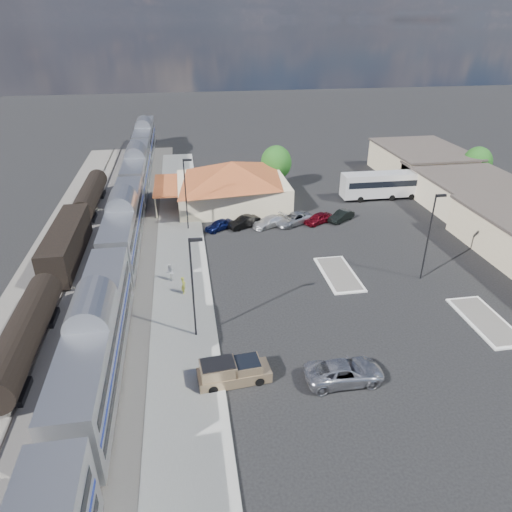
{
  "coord_description": "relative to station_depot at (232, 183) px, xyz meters",
  "views": [
    {
      "loc": [
        -10.99,
        -36.98,
        23.38
      ],
      "look_at": [
        -4.63,
        2.2,
        2.8
      ],
      "focal_mm": 32.0,
      "sensor_mm": 36.0,
      "label": 1
    }
  ],
  "objects": [
    {
      "name": "ground",
      "position": [
        4.56,
        -24.0,
        -3.13
      ],
      "size": [
        280.0,
        280.0,
        0.0
      ],
      "primitive_type": "plane",
      "color": "black",
      "rests_on": "ground"
    },
    {
      "name": "railbed",
      "position": [
        -16.44,
        -16.0,
        -3.07
      ],
      "size": [
        16.0,
        100.0,
        0.12
      ],
      "primitive_type": "cube",
      "color": "#4C4944",
      "rests_on": "ground"
    },
    {
      "name": "platform",
      "position": [
        -7.44,
        -18.0,
        -3.04
      ],
      "size": [
        5.5,
        92.0,
        0.18
      ],
      "primitive_type": "cube",
      "color": "gray",
      "rests_on": "ground"
    },
    {
      "name": "passenger_train",
      "position": [
        -13.44,
        -12.42,
        -0.26
      ],
      "size": [
        3.0,
        104.0,
        5.55
      ],
      "color": "silver",
      "rests_on": "ground"
    },
    {
      "name": "freight_cars",
      "position": [
        -19.44,
        -14.36,
        -1.21
      ],
      "size": [
        2.8,
        46.0,
        4.0
      ],
      "color": "black",
      "rests_on": "ground"
    },
    {
      "name": "station_depot",
      "position": [
        0.0,
        0.0,
        0.0
      ],
      "size": [
        18.35,
        12.24,
        6.2
      ],
      "color": "beige",
      "rests_on": "ground"
    },
    {
      "name": "buildings_east",
      "position": [
        32.56,
        -9.72,
        -0.86
      ],
      "size": [
        14.4,
        51.4,
        4.8
      ],
      "color": "#C6B28C",
      "rests_on": "ground"
    },
    {
      "name": "traffic_island_south",
      "position": [
        8.56,
        -22.0,
        -3.03
      ],
      "size": [
        3.3,
        7.5,
        0.21
      ],
      "color": "silver",
      "rests_on": "ground"
    },
    {
      "name": "traffic_island_north",
      "position": [
        18.56,
        -32.0,
        -3.03
      ],
      "size": [
        3.3,
        7.5,
        0.21
      ],
      "color": "silver",
      "rests_on": "ground"
    },
    {
      "name": "lamp_plat_s",
      "position": [
        -6.34,
        -30.0,
        2.21
      ],
      "size": [
        1.08,
        0.25,
        9.0
      ],
      "color": "black",
      "rests_on": "ground"
    },
    {
      "name": "lamp_plat_n",
      "position": [
        -6.34,
        -8.0,
        2.21
      ],
      "size": [
        1.08,
        0.25,
        9.0
      ],
      "color": "black",
      "rests_on": "ground"
    },
    {
      "name": "lamp_lot",
      "position": [
        16.66,
        -24.0,
        2.21
      ],
      "size": [
        1.08,
        0.25,
        9.0
      ],
      "color": "black",
      "rests_on": "ground"
    },
    {
      "name": "tree_east_c",
      "position": [
        38.56,
        2.0,
        0.63
      ],
      "size": [
        4.41,
        4.41,
        6.21
      ],
      "color": "#382314",
      "rests_on": "ground"
    },
    {
      "name": "tree_depot",
      "position": [
        7.56,
        6.0,
        0.89
      ],
      "size": [
        4.71,
        4.71,
        6.63
      ],
      "color": "#382314",
      "rests_on": "ground"
    },
    {
      "name": "pickup_truck",
      "position": [
        -3.94,
        -35.75,
        -2.27
      ],
      "size": [
        5.38,
        2.34,
        1.81
      ],
      "rotation": [
        0.0,
        0.0,
        1.65
      ],
      "color": "tan",
      "rests_on": "ground"
    },
    {
      "name": "suv",
      "position": [
        3.94,
        -36.99,
        -2.33
      ],
      "size": [
        5.79,
        2.68,
        1.61
      ],
      "primitive_type": "imported",
      "rotation": [
        0.0,
        0.0,
        1.57
      ],
      "color": "#ABACB3",
      "rests_on": "ground"
    },
    {
      "name": "coach_bus",
      "position": [
        21.9,
        -1.13,
        -0.92
      ],
      "size": [
        11.99,
        2.76,
        3.84
      ],
      "rotation": [
        0.0,
        0.0,
        1.56
      ],
      "color": "silver",
      "rests_on": "ground"
    },
    {
      "name": "person_a",
      "position": [
        -7.28,
        -23.31,
        -2.07
      ],
      "size": [
        0.55,
        0.72,
        1.76
      ],
      "primitive_type": "imported",
      "rotation": [
        0.0,
        0.0,
        1.36
      ],
      "color": "gold",
      "rests_on": "platform"
    },
    {
      "name": "person_b",
      "position": [
        -8.57,
        -20.67,
        -2.05
      ],
      "size": [
        0.76,
        0.93,
        1.8
      ],
      "primitive_type": "imported",
      "rotation": [
        0.0,
        0.0,
        -1.66
      ],
      "color": "silver",
      "rests_on": "platform"
    },
    {
      "name": "parked_car_a",
      "position": [
        -2.62,
        -8.66,
        -2.48
      ],
      "size": [
        4.0,
        3.38,
        1.29
      ],
      "primitive_type": "imported",
      "rotation": [
        0.0,
        0.0,
        -0.98
      ],
      "color": "#0D1443",
      "rests_on": "ground"
    },
    {
      "name": "parked_car_b",
      "position": [
        0.58,
        -8.36,
        -2.43
      ],
      "size": [
        4.47,
        3.31,
        1.41
      ],
      "primitive_type": "imported",
      "rotation": [
        0.0,
        0.0,
        -1.08
      ],
      "color": "black",
      "rests_on": "ground"
    },
    {
      "name": "parked_car_c",
      "position": [
        3.78,
        -8.66,
        -2.46
      ],
      "size": [
        4.95,
        3.75,
        1.34
      ],
      "primitive_type": "imported",
      "rotation": [
        0.0,
        0.0,
        -1.1
      ],
      "color": "silver",
      "rests_on": "ground"
    },
    {
      "name": "parked_car_d",
      "position": [
        6.98,
        -8.36,
        -2.41
      ],
      "size": [
        5.71,
        4.53,
        1.44
      ],
      "primitive_type": "imported",
      "rotation": [
        0.0,
        0.0,
        -1.09
      ],
      "color": "#999CA2",
      "rests_on": "ground"
    },
    {
      "name": "parked_car_e",
      "position": [
        10.18,
        -8.66,
        -2.45
      ],
      "size": [
        4.29,
        3.33,
        1.36
      ],
      "primitive_type": "imported",
      "rotation": [
        0.0,
        0.0,
        -1.07
      ],
      "color": "maroon",
      "rests_on": "ground"
    },
    {
      "name": "parked_car_f",
      "position": [
        13.38,
        -8.36,
        -2.47
      ],
      "size": [
        4.12,
        3.45,
        1.33
      ],
      "primitive_type": "imported",
      "rotation": [
        0.0,
        0.0,
        -0.97
      ],
      "color": "black",
      "rests_on": "ground"
    }
  ]
}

